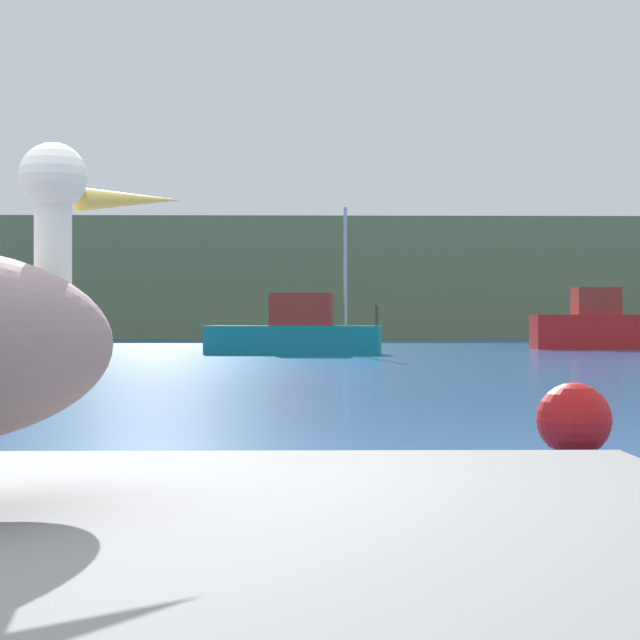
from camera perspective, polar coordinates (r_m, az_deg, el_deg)
name	(u,v)px	position (r m, az deg, el deg)	size (l,w,h in m)	color
hillside_backdrop	(289,282)	(80.24, -1.66, 2.00)	(140.00, 17.87, 8.12)	#6B7A51
fishing_boat_teal	(296,332)	(36.85, -1.28, -0.62)	(6.06, 2.38, 4.98)	teal
fishing_boat_red	(604,327)	(45.53, 14.68, -0.35)	(5.85, 1.79, 5.22)	red
mooring_buoy	(574,420)	(8.94, 13.20, -5.13)	(0.60, 0.60, 0.60)	red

